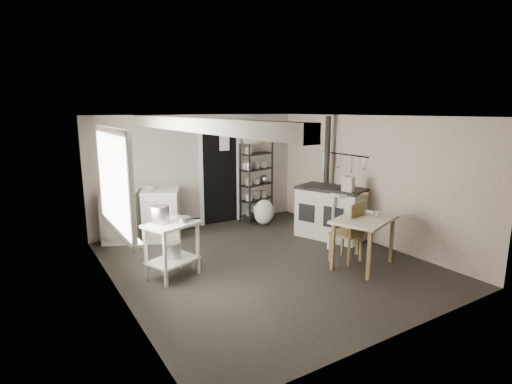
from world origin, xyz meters
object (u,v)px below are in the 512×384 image
stove (331,215)px  chair (346,232)px  shelf_rack (256,177)px  base_cabinets (141,216)px  prep_table (172,251)px  flour_sack (264,213)px  work_table (363,243)px  stockpot (160,215)px

stove → chair: 1.23m
shelf_rack → base_cabinets: bearing=165.4°
prep_table → flour_sack: bearing=31.5°
work_table → chair: (-0.07, 0.30, 0.10)m
base_cabinets → chair: (2.47, -2.79, 0.02)m
prep_table → stockpot: stockpot is taller
base_cabinets → flour_sack: 2.53m
prep_table → work_table: (2.65, -1.15, -0.02)m
prep_table → flour_sack: size_ratio=1.53×
stockpot → stove: size_ratio=0.22×
base_cabinets → shelf_rack: bearing=27.6°
stove → flour_sack: size_ratio=2.30×
stockpot → chair: stockpot is taller
prep_table → stove: 3.22m
shelf_rack → stove: bearing=-92.2°
stockpot → work_table: stockpot is taller
base_cabinets → work_table: (2.54, -3.09, -0.08)m
stove → stockpot: bearing=162.3°
base_cabinets → chair: size_ratio=1.46×
base_cabinets → work_table: size_ratio=1.42×
base_cabinets → flour_sack: bearing=17.2°
work_table → shelf_rack: bearing=89.0°
stove → work_table: size_ratio=1.21×
prep_table → stockpot: bearing=165.4°
stockpot → base_cabinets: (0.26, 1.90, -0.48)m
chair → flour_sack: (0.02, 2.45, -0.24)m
prep_table → base_cabinets: bearing=86.7°
prep_table → shelf_rack: size_ratio=0.48×
base_cabinets → stove: bearing=-4.4°
stockpot → stove: (3.36, 0.16, -0.50)m
stove → chair: size_ratio=1.25×
shelf_rack → stove: size_ratio=1.37×
stockpot → base_cabinets: bearing=82.3°
base_cabinets → flour_sack: base_cabinets is taller
stockpot → chair: 2.90m
shelf_rack → stove: shelf_rack is taller
prep_table → chair: chair is taller
stockpot → work_table: 3.09m
work_table → chair: chair is taller
work_table → chair: size_ratio=1.03×
base_cabinets → shelf_rack: 2.64m
prep_table → stove: size_ratio=0.66×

